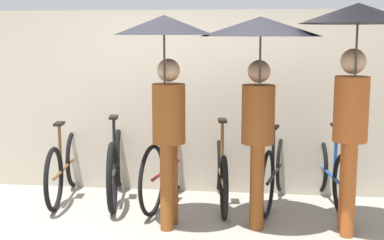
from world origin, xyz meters
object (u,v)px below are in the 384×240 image
(parked_bicycle_0, at_px, (65,166))
(pedestrian_center, at_px, (260,59))
(parked_bicycle_3, at_px, (221,172))
(pedestrian_leading, at_px, (166,67))
(parked_bicycle_2, at_px, (168,167))
(parked_bicycle_5, at_px, (330,172))
(pedestrian_trailing, at_px, (355,55))
(parked_bicycle_4, at_px, (275,170))
(parked_bicycle_1, at_px, (116,165))

(parked_bicycle_0, xyz_separation_m, pedestrian_center, (2.23, -0.80, 1.29))
(parked_bicycle_3, relative_size, pedestrian_leading, 0.83)
(pedestrian_leading, bearing_deg, parked_bicycle_2, -74.92)
(parked_bicycle_5, relative_size, pedestrian_trailing, 0.77)
(parked_bicycle_4, bearing_deg, parked_bicycle_3, 107.03)
(parked_bicycle_0, xyz_separation_m, pedestrian_leading, (1.36, -0.91, 1.21))
(parked_bicycle_0, bearing_deg, pedestrian_center, -116.95)
(parked_bicycle_3, relative_size, parked_bicycle_4, 1.02)
(parked_bicycle_4, distance_m, pedestrian_center, 1.57)
(parked_bicycle_5, relative_size, pedestrian_leading, 0.80)
(parked_bicycle_4, bearing_deg, pedestrian_leading, 143.94)
(parked_bicycle_3, relative_size, pedestrian_center, 0.84)
(parked_bicycle_0, relative_size, parked_bicycle_5, 1.01)
(parked_bicycle_3, distance_m, pedestrian_trailing, 2.05)
(parked_bicycle_0, bearing_deg, parked_bicycle_1, -93.77)
(parked_bicycle_5, bearing_deg, pedestrian_center, 130.32)
(parked_bicycle_2, height_order, pedestrian_leading, pedestrian_leading)
(parked_bicycle_4, bearing_deg, parked_bicycle_5, -76.91)
(parked_bicycle_0, bearing_deg, parked_bicycle_5, -95.22)
(parked_bicycle_0, xyz_separation_m, pedestrian_trailing, (3.08, -0.88, 1.34))
(parked_bicycle_1, xyz_separation_m, parked_bicycle_4, (1.83, 0.05, -0.02))
(parked_bicycle_4, xyz_separation_m, parked_bicycle_5, (0.60, 0.02, -0.01))
(parked_bicycle_2, bearing_deg, parked_bicycle_4, -78.52)
(parked_bicycle_3, distance_m, parked_bicycle_4, 0.61)
(parked_bicycle_1, relative_size, parked_bicycle_5, 1.06)
(parked_bicycle_0, height_order, parked_bicycle_4, parked_bicycle_4)
(parked_bicycle_3, height_order, parked_bicycle_4, parked_bicycle_4)
(parked_bicycle_2, distance_m, pedestrian_leading, 1.52)
(parked_bicycle_1, distance_m, parked_bicycle_4, 1.83)
(parked_bicycle_5, bearing_deg, pedestrian_trailing, 174.29)
(parked_bicycle_3, xyz_separation_m, pedestrian_leading, (-0.46, -0.93, 1.23))
(parked_bicycle_0, distance_m, pedestrian_leading, 2.04)
(pedestrian_leading, bearing_deg, parked_bicycle_1, -45.20)
(parked_bicycle_0, relative_size, parked_bicycle_3, 0.97)
(parked_bicycle_2, distance_m, parked_bicycle_3, 0.61)
(parked_bicycle_0, height_order, parked_bicycle_1, parked_bicycle_1)
(parked_bicycle_3, distance_m, pedestrian_leading, 1.61)
(parked_bicycle_2, bearing_deg, pedestrian_leading, -162.50)
(parked_bicycle_3, xyz_separation_m, pedestrian_trailing, (1.25, -0.90, 1.35))
(parked_bicycle_1, bearing_deg, parked_bicycle_5, -98.69)
(pedestrian_leading, relative_size, pedestrian_center, 1.01)
(parked_bicycle_0, relative_size, pedestrian_leading, 0.81)
(parked_bicycle_0, distance_m, parked_bicycle_3, 1.82)
(parked_bicycle_1, height_order, pedestrian_leading, pedestrian_leading)
(pedestrian_leading, bearing_deg, parked_bicycle_0, -27.55)
(parked_bicycle_5, height_order, pedestrian_center, pedestrian_center)
(parked_bicycle_0, bearing_deg, parked_bicycle_2, -96.22)
(pedestrian_trailing, bearing_deg, pedestrian_leading, 1.93)
(parked_bicycle_2, xyz_separation_m, parked_bicycle_4, (1.22, 0.06, -0.02))
(parked_bicycle_5, distance_m, pedestrian_center, 1.78)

